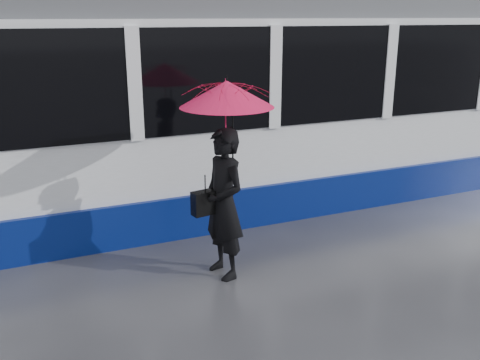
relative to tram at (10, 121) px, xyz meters
name	(u,v)px	position (x,y,z in m)	size (l,w,h in m)	color
ground	(215,276)	(2.08, -2.50, -1.64)	(90.00, 90.00, 0.00)	#2A2A30
rails	(160,210)	(2.08, 0.00, -1.63)	(34.00, 1.51, 0.02)	#3F3D38
tram	(10,121)	(0.00, 0.00, 0.00)	(26.00, 2.56, 3.35)	white
woman	(224,204)	(2.20, -2.49, -0.73)	(0.66, 0.44, 1.82)	black
umbrella	(227,112)	(2.25, -2.49, 0.36)	(1.24, 1.24, 1.23)	#DB1271
handbag	(205,202)	(1.98, -2.47, -0.68)	(0.35, 0.20, 0.46)	black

